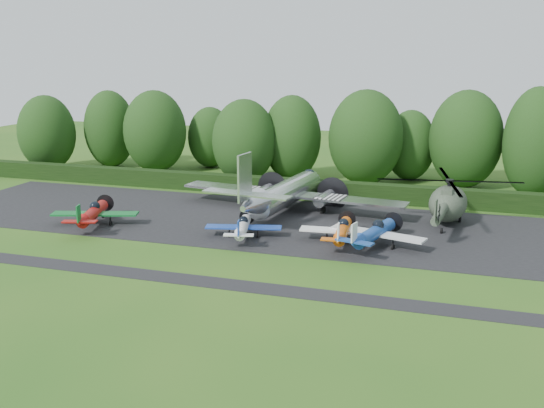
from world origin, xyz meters
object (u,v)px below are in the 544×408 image
(transport_plane, at_px, (285,193))
(light_plane_blue, at_px, (375,233))
(light_plane_red, at_px, (93,213))
(light_plane_orange, at_px, (343,230))
(light_plane_white, at_px, (243,227))
(helicopter, at_px, (448,200))

(transport_plane, height_order, light_plane_blue, transport_plane)
(light_plane_red, relative_size, light_plane_orange, 1.08)
(light_plane_red, relative_size, light_plane_blue, 0.98)
(light_plane_red, bearing_deg, light_plane_orange, 20.17)
(transport_plane, distance_m, light_plane_blue, 12.98)
(transport_plane, height_order, light_plane_white, transport_plane)
(helicopter, bearing_deg, light_plane_blue, -126.98)
(transport_plane, height_order, light_plane_orange, transport_plane)
(light_plane_white, relative_size, light_plane_orange, 0.90)
(transport_plane, relative_size, light_plane_white, 3.41)
(light_plane_white, relative_size, helicopter, 0.45)
(light_plane_white, relative_size, light_plane_blue, 0.82)
(transport_plane, height_order, light_plane_red, transport_plane)
(light_plane_orange, bearing_deg, light_plane_red, -171.43)
(light_plane_red, bearing_deg, light_plane_white, 18.39)
(light_plane_red, height_order, helicopter, helicopter)
(light_plane_white, bearing_deg, light_plane_blue, 17.34)
(transport_plane, bearing_deg, light_plane_blue, -47.38)
(light_plane_orange, height_order, light_plane_blue, light_plane_blue)
(light_plane_orange, height_order, helicopter, helicopter)
(helicopter, bearing_deg, light_plane_white, -155.16)
(transport_plane, xyz_separation_m, light_plane_orange, (7.29, -8.01, -0.95))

